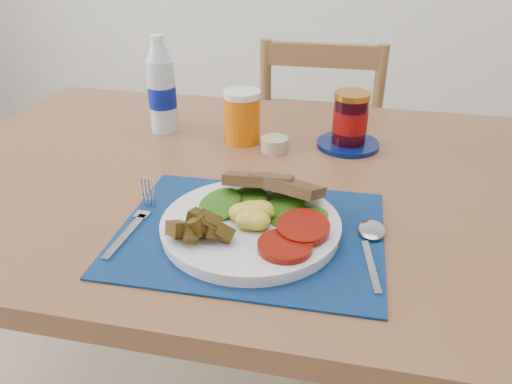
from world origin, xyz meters
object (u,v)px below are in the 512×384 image
breakfast_plate (247,222)px  jam_on_saucer (350,123)px  chair_far (320,136)px  juice_glass (242,118)px  water_bottle (162,90)px

breakfast_plate → jam_on_saucer: size_ratio=2.06×
chair_far → jam_on_saucer: (0.10, -0.54, 0.26)m
chair_far → breakfast_plate: bearing=86.8°
juice_glass → chair_far: bearing=76.7°
chair_far → juice_glass: bearing=75.7°
water_bottle → jam_on_saucer: bearing=-0.9°
chair_far → water_bottle: 0.69m
chair_far → water_bottle: bearing=57.3°
chair_far → water_bottle: chair_far is taller
breakfast_plate → jam_on_saucer: bearing=75.1°
water_bottle → juice_glass: bearing=-8.1°
breakfast_plate → water_bottle: (-0.29, 0.40, 0.07)m
chair_far → jam_on_saucer: 0.60m
breakfast_plate → chair_far: bearing=92.6°
breakfast_plate → water_bottle: 0.50m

